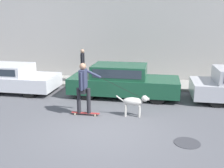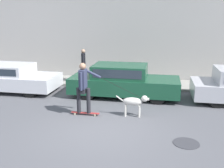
{
  "view_description": "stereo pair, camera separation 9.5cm",
  "coord_description": "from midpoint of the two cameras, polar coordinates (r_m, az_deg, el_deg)",
  "views": [
    {
      "loc": [
        1.51,
        -7.12,
        3.27
      ],
      "look_at": [
        0.0,
        1.8,
        0.95
      ],
      "focal_mm": 42.0,
      "sensor_mm": 36.0,
      "label": 1
    },
    {
      "loc": [
        1.61,
        -7.1,
        3.27
      ],
      "look_at": [
        0.0,
        1.8,
        0.95
      ],
      "focal_mm": 42.0,
      "sensor_mm": 36.0,
      "label": 2
    }
  ],
  "objects": [
    {
      "name": "dog",
      "position": [
        8.83,
        4.6,
        -3.93
      ],
      "size": [
        1.12,
        0.28,
        0.75
      ],
      "rotation": [
        0.0,
        0.0,
        -0.0
      ],
      "color": "beige",
      "rests_on": "ground_plane"
    },
    {
      "name": "pedestrian_with_bag",
      "position": [
        12.86,
        -6.61,
        4.33
      ],
      "size": [
        0.25,
        0.61,
        1.65
      ],
      "rotation": [
        0.0,
        0.0,
        3.36
      ],
      "color": "#3D4760",
      "rests_on": "sidewalk_curb"
    },
    {
      "name": "parked_car_0",
      "position": [
        12.71,
        -21.86,
        1.22
      ],
      "size": [
        4.37,
        1.85,
        1.22
      ],
      "rotation": [
        0.0,
        0.0,
        -0.01
      ],
      "color": "black",
      "rests_on": "ground_plane"
    },
    {
      "name": "skateboarder",
      "position": [
        8.8,
        -6.48,
        -0.38
      ],
      "size": [
        2.49,
        0.56,
        1.81
      ],
      "rotation": [
        0.0,
        0.0,
        -0.01
      ],
      "color": "beige",
      "rests_on": "ground_plane"
    },
    {
      "name": "parked_car_1",
      "position": [
        10.95,
        2.11,
        0.56
      ],
      "size": [
        4.54,
        1.77,
        1.36
      ],
      "rotation": [
        0.0,
        0.0,
        -0.02
      ],
      "color": "black",
      "rests_on": "ground_plane"
    },
    {
      "name": "ground_plane",
      "position": [
        7.98,
        -2.57,
        -9.82
      ],
      "size": [
        36.0,
        36.0,
        0.0
      ],
      "primitive_type": "plane",
      "color": "#545459"
    },
    {
      "name": "sidewalk_curb",
      "position": [
        13.14,
        2.49,
        0.24
      ],
      "size": [
        30.0,
        1.9,
        0.12
      ],
      "color": "gray",
      "rests_on": "ground_plane"
    },
    {
      "name": "back_wall",
      "position": [
        13.86,
        3.22,
        12.86
      ],
      "size": [
        32.0,
        0.3,
        5.81
      ],
      "color": "#B2ADA8",
      "rests_on": "ground_plane"
    },
    {
      "name": "manhole_cover",
      "position": [
        7.44,
        15.67,
        -12.23
      ],
      "size": [
        0.7,
        0.7,
        0.01
      ],
      "color": "#38383D",
      "rests_on": "ground_plane"
    }
  ]
}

